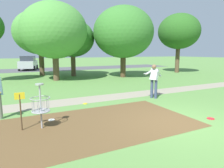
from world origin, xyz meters
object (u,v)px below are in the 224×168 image
tree_mid_left (123,32)px  tree_mid_right (72,38)px  frisbee_by_tee (211,119)px  parked_car_leftmost (28,63)px  tree_mid_center (40,33)px  frisbee_mid_grass (51,120)px  player_foreground_watching (154,79)px  tree_near_right (179,32)px  tree_near_left (54,31)px  disc_golf_basket (38,105)px  frisbee_far_right (85,104)px

tree_mid_left → tree_mid_right: size_ratio=1.19×
frisbee_by_tee → parked_car_leftmost: parked_car_leftmost is taller
tree_mid_center → frisbee_mid_grass: bearing=-95.6°
tree_mid_center → parked_car_leftmost: tree_mid_center is taller
player_foreground_watching → tree_mid_center: bearing=106.8°
tree_near_right → tree_mid_center: tree_near_right is taller
frisbee_mid_grass → frisbee_by_tee: bearing=-25.0°
frisbee_mid_grass → tree_near_right: tree_near_right is taller
player_foreground_watching → tree_mid_left: size_ratio=0.27×
tree_near_left → parked_car_leftmost: size_ratio=1.39×
tree_mid_right → parked_car_leftmost: size_ratio=1.20×
frisbee_mid_grass → tree_mid_left: bearing=48.7°
disc_golf_basket → tree_mid_center: size_ratio=0.22×
disc_golf_basket → tree_near_right: bearing=33.4°
tree_near_right → parked_car_leftmost: tree_near_right is taller
disc_golf_basket → tree_near_right: 19.72m
tree_mid_left → parked_car_leftmost: bearing=121.5°
tree_near_left → tree_mid_right: 3.20m
frisbee_mid_grass → tree_mid_center: tree_mid_center is taller
frisbee_far_right → tree_mid_right: 11.34m
frisbee_by_tee → parked_car_leftmost: 24.06m
tree_near_left → tree_mid_center: size_ratio=0.99×
frisbee_far_right → tree_mid_center: size_ratio=0.03×
tree_near_right → frisbee_by_tee: bearing=-130.8°
frisbee_by_tee → frisbee_far_right: (-3.29, 3.87, 0.00)m
frisbee_by_tee → tree_mid_left: size_ratio=0.04×
player_foreground_watching → tree_near_left: size_ratio=0.27×
disc_golf_basket → tree_near_left: 10.99m
tree_mid_center → frisbee_by_tee: bearing=-77.2°
player_foreground_watching → frisbee_far_right: player_foreground_watching is taller
frisbee_by_tee → tree_near_left: 12.97m
frisbee_far_right → tree_mid_center: bearing=91.7°
tree_mid_center → frisbee_far_right: bearing=-88.3°
tree_near_right → parked_car_leftmost: (-15.16, 11.22, -3.67)m
frisbee_far_right → tree_near_right: tree_near_right is taller
tree_near_right → tree_mid_right: (-11.63, 1.96, -0.99)m
frisbee_by_tee → frisbee_far_right: bearing=130.4°
tree_mid_center → tree_mid_right: 3.26m
frisbee_far_right → tree_mid_left: (6.28, 7.58, 4.07)m
tree_mid_center → player_foreground_watching: bearing=-73.2°
frisbee_by_tee → frisbee_mid_grass: size_ratio=1.17×
frisbee_by_tee → tree_near_right: bearing=49.2°
player_foreground_watching → tree_near_left: tree_near_left is taller
tree_mid_left → frisbee_mid_grass: bearing=-131.3°
disc_golf_basket → tree_near_left: (2.42, 10.22, 3.24)m
frisbee_far_right → parked_car_leftmost: parked_car_leftmost is taller
frisbee_far_right → tree_near_left: size_ratio=0.03×
frisbee_far_right → tree_near_left: 9.03m
frisbee_by_tee → disc_golf_basket: bearing=162.3°
frisbee_far_right → tree_mid_left: 10.65m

